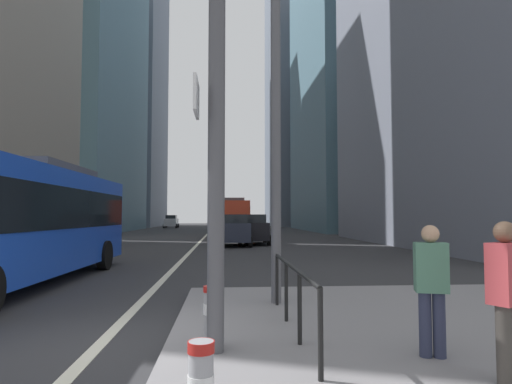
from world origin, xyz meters
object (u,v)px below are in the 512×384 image
Objects in this scene: car_oncoming_mid at (171,221)px; car_receding_near at (253,229)px; bollard_right at (211,312)px; traffic_signal_gantry at (47,38)px; city_bus_red_receding at (233,216)px; city_bus_red_distant at (235,216)px; car_receding_far at (234,230)px; pedestrian_waiting at (431,284)px; city_bus_blue_oncoming at (18,217)px; pedestrian_walking at (507,294)px; street_lamp_post at (276,48)px.

car_receding_near is (10.03, -38.06, 0.00)m from car_oncoming_mid.
traffic_signal_gantry is at bearing -173.45° from bollard_right.
bollard_right is (-0.92, -34.55, -1.25)m from city_bus_red_receding.
car_oncoming_mid is at bearing 95.58° from traffic_signal_gantry.
car_oncoming_mid is 0.94× the size of car_receding_near.
city_bus_red_distant is at bearing -20.40° from car_oncoming_mid.
city_bus_red_distant is 36.10m from car_receding_far.
car_receding_near is (0.39, -34.48, -0.85)m from city_bus_red_distant.
car_receding_far is 2.65× the size of pedestrian_waiting.
car_oncoming_mid is 5.29× the size of bollard_right.
traffic_signal_gantry reaches higher than city_bus_red_distant.
car_oncoming_mid is (-2.78, 54.61, -0.85)m from city_bus_blue_oncoming.
traffic_signal_gantry is (-4.09, -22.76, 3.14)m from car_receding_near.
car_receding_near is 23.15m from pedestrian_waiting.
bollard_right is at bearing -82.45° from car_oncoming_mid.
pedestrian_walking is (1.45, -58.51, -0.77)m from city_bus_red_distant.
pedestrian_walking is (0.36, -0.89, 0.04)m from pedestrian_waiting.
city_bus_red_receding is 1.72× the size of traffic_signal_gantry.
city_bus_red_distant is 14.54× the size of bollard_right.
city_bus_blue_oncoming is at bearing -97.65° from city_bus_red_distant.
city_bus_red_distant is at bearing 90.65° from car_receding_near.
city_bus_red_distant is 58.54m from pedestrian_walking.
bollard_right is at bearing 6.55° from traffic_signal_gantry.
pedestrian_walking is (11.09, -62.10, 0.08)m from car_oncoming_mid.
city_bus_blue_oncoming reaches higher than car_oncoming_mid.
bollard_right is at bearing -91.89° from car_receding_far.
car_receding_near is at bearing -84.86° from city_bus_red_receding.
pedestrian_walking is (5.15, -1.28, -3.06)m from traffic_signal_gantry.
traffic_signal_gantry reaches higher than car_receding_near.
car_receding_far is at bearing 68.35° from city_bus_blue_oncoming.
bollard_right is at bearing 153.69° from pedestrian_walking.
pedestrian_waiting is at bearing -66.01° from street_lamp_post.
city_bus_red_receding reaches higher than bollard_right.
city_bus_red_receding is at bearing 88.47° from bollard_right.
city_bus_red_receding is (6.16, 28.58, -0.00)m from city_bus_blue_oncoming.
street_lamp_post is at bearing -89.50° from city_bus_red_receding.
city_bus_blue_oncoming reaches higher than pedestrian_walking.
city_bus_red_receding is 6.67× the size of pedestrian_walking.
city_bus_red_distant is 2.59× the size of car_receding_near.
traffic_signal_gantry is 4.60m from street_lamp_post.
bollard_right is (2.08, 0.24, -3.54)m from traffic_signal_gantry.
city_bus_blue_oncoming is 16.10m from car_receding_far.
city_bus_red_receding is 35.23m from pedestrian_waiting.
city_bus_blue_oncoming is 0.98× the size of city_bus_red_distant.
pedestrian_walking is at bearing -13.93° from traffic_signal_gantry.
city_bus_blue_oncoming is 2.70× the size of car_oncoming_mid.
city_bus_blue_oncoming is at bearing 153.58° from street_lamp_post.
city_bus_red_receding is 2.61× the size of car_receding_far.
car_receding_near is 22.61m from bollard_right.
city_bus_red_distant is 57.03m from bollard_right.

